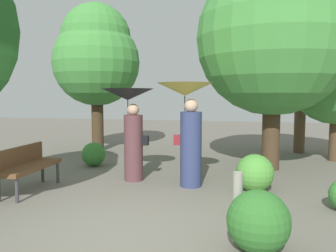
{
  "coord_description": "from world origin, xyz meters",
  "views": [
    {
      "loc": [
        1.71,
        -3.93,
        1.78
      ],
      "look_at": [
        0.0,
        3.24,
        1.12
      ],
      "focal_mm": 36.19,
      "sensor_mm": 36.0,
      "label": 1
    }
  ],
  "objects_px": {
    "tree_mid_left": "(96,55)",
    "path_marker_post": "(237,207)",
    "person_left": "(130,117)",
    "park_bench": "(26,164)",
    "tree_far_back": "(274,27)",
    "tree_mid_right": "(302,66)",
    "person_right": "(188,117)"
  },
  "relations": [
    {
      "from": "tree_mid_left",
      "to": "path_marker_post",
      "type": "height_order",
      "value": "tree_mid_left"
    },
    {
      "from": "person_left",
      "to": "path_marker_post",
      "type": "relative_size",
      "value": 2.23
    },
    {
      "from": "park_bench",
      "to": "tree_mid_left",
      "type": "relative_size",
      "value": 0.32
    },
    {
      "from": "person_left",
      "to": "path_marker_post",
      "type": "bearing_deg",
      "value": -137.21
    },
    {
      "from": "park_bench",
      "to": "tree_far_back",
      "type": "bearing_deg",
      "value": -58.95
    },
    {
      "from": "tree_mid_right",
      "to": "person_right",
      "type": "bearing_deg",
      "value": -119.93
    },
    {
      "from": "person_right",
      "to": "tree_mid_right",
      "type": "bearing_deg",
      "value": -28.48
    },
    {
      "from": "person_right",
      "to": "tree_mid_right",
      "type": "xyz_separation_m",
      "value": [
        2.71,
        4.71,
        1.34
      ]
    },
    {
      "from": "park_bench",
      "to": "person_left",
      "type": "bearing_deg",
      "value": -54.71
    },
    {
      "from": "person_right",
      "to": "tree_mid_left",
      "type": "xyz_separation_m",
      "value": [
        -3.59,
        3.59,
        1.71
      ]
    },
    {
      "from": "person_left",
      "to": "tree_mid_right",
      "type": "height_order",
      "value": "tree_mid_right"
    },
    {
      "from": "tree_far_back",
      "to": "person_right",
      "type": "bearing_deg",
      "value": -130.58
    },
    {
      "from": "person_left",
      "to": "tree_mid_left",
      "type": "bearing_deg",
      "value": 36.03
    },
    {
      "from": "park_bench",
      "to": "tree_far_back",
      "type": "height_order",
      "value": "tree_far_back"
    },
    {
      "from": "person_right",
      "to": "path_marker_post",
      "type": "bearing_deg",
      "value": -155.18
    },
    {
      "from": "tree_mid_right",
      "to": "path_marker_post",
      "type": "relative_size",
      "value": 4.6
    },
    {
      "from": "person_right",
      "to": "person_left",
      "type": "bearing_deg",
      "value": 82.62
    },
    {
      "from": "tree_mid_right",
      "to": "path_marker_post",
      "type": "height_order",
      "value": "tree_mid_right"
    },
    {
      "from": "park_bench",
      "to": "tree_far_back",
      "type": "relative_size",
      "value": 0.28
    },
    {
      "from": "tree_mid_left",
      "to": "tree_far_back",
      "type": "height_order",
      "value": "tree_far_back"
    },
    {
      "from": "person_right",
      "to": "path_marker_post",
      "type": "relative_size",
      "value": 2.34
    },
    {
      "from": "tree_mid_left",
      "to": "tree_mid_right",
      "type": "height_order",
      "value": "tree_mid_left"
    },
    {
      "from": "tree_mid_right",
      "to": "path_marker_post",
      "type": "bearing_deg",
      "value": -103.22
    },
    {
      "from": "person_right",
      "to": "tree_far_back",
      "type": "height_order",
      "value": "tree_far_back"
    },
    {
      "from": "tree_mid_left",
      "to": "person_left",
      "type": "bearing_deg",
      "value": -55.41
    },
    {
      "from": "park_bench",
      "to": "tree_mid_right",
      "type": "height_order",
      "value": "tree_mid_right"
    },
    {
      "from": "person_left",
      "to": "tree_mid_left",
      "type": "distance_m",
      "value": 4.48
    },
    {
      "from": "person_right",
      "to": "tree_far_back",
      "type": "relative_size",
      "value": 0.38
    },
    {
      "from": "tree_mid_left",
      "to": "tree_mid_right",
      "type": "bearing_deg",
      "value": 10.12
    },
    {
      "from": "person_left",
      "to": "tree_mid_right",
      "type": "bearing_deg",
      "value": -39.79
    },
    {
      "from": "park_bench",
      "to": "tree_mid_right",
      "type": "bearing_deg",
      "value": -46.58
    },
    {
      "from": "person_left",
      "to": "tree_mid_left",
      "type": "height_order",
      "value": "tree_mid_left"
    }
  ]
}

